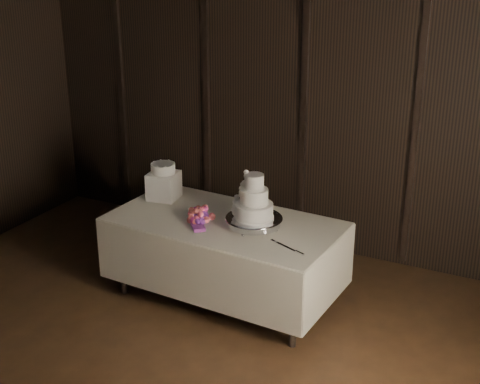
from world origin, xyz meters
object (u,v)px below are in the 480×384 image
display_table (225,256)px  bouquet (200,215)px  small_cake (163,168)px  wedding_cake (250,201)px  box_pedestal (164,186)px  cake_stand (254,223)px

display_table → bouquet: size_ratio=5.32×
display_table → small_cake: bearing=167.4°
wedding_cake → small_cake: size_ratio=1.71×
box_pedestal → bouquet: bearing=-29.8°
display_table → box_pedestal: 0.91m
display_table → bouquet: (-0.17, -0.12, 0.40)m
small_cake → wedding_cake: bearing=-13.6°
cake_stand → small_cake: (-1.04, 0.23, 0.25)m
cake_stand → small_cake: size_ratio=2.15×
box_pedestal → small_cake: 0.17m
wedding_cake → bouquet: bearing=-166.1°
cake_stand → small_cake: 1.09m
small_cake → bouquet: bearing=-29.8°
wedding_cake → box_pedestal: wedding_cake is taller
wedding_cake → bouquet: (-0.44, -0.09, -0.18)m
wedding_cake → cake_stand: bearing=32.5°
box_pedestal → small_cake: (0.00, 0.00, 0.17)m
box_pedestal → small_cake: small_cake is taller
display_table → wedding_cake: (0.26, -0.03, 0.58)m
display_table → box_pedestal: bearing=167.4°
cake_stand → wedding_cake: 0.20m
box_pedestal → display_table: bearing=-15.6°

